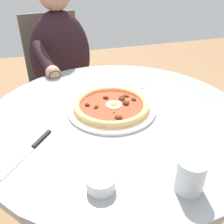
{
  "coord_description": "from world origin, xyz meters",
  "views": [
    {
      "loc": [
        -0.25,
        -0.74,
        1.22
      ],
      "look_at": [
        -0.02,
        -0.01,
        0.75
      ],
      "focal_mm": 40.02,
      "sensor_mm": 36.0,
      "label": 1
    }
  ],
  "objects_px": {
    "dining_table": "(117,148)",
    "ramekin_capers": "(101,182)",
    "pizza_on_plate": "(112,106)",
    "diner_person": "(64,89)",
    "fork_utensil": "(146,80)",
    "steak_knife": "(35,145)",
    "water_glass": "(190,177)",
    "cafe_chair_diner": "(58,73)"
  },
  "relations": [
    {
      "from": "dining_table",
      "to": "diner_person",
      "type": "relative_size",
      "value": 0.85
    },
    {
      "from": "dining_table",
      "to": "ramekin_capers",
      "type": "xyz_separation_m",
      "value": [
        -0.15,
        -0.32,
        0.18
      ]
    },
    {
      "from": "dining_table",
      "to": "cafe_chair_diner",
      "type": "height_order",
      "value": "cafe_chair_diner"
    },
    {
      "from": "pizza_on_plate",
      "to": "diner_person",
      "type": "xyz_separation_m",
      "value": [
        -0.11,
        0.7,
        -0.24
      ]
    },
    {
      "from": "steak_knife",
      "to": "diner_person",
      "type": "height_order",
      "value": "diner_person"
    },
    {
      "from": "water_glass",
      "to": "ramekin_capers",
      "type": "bearing_deg",
      "value": 162.4
    },
    {
      "from": "water_glass",
      "to": "cafe_chair_diner",
      "type": "bearing_deg",
      "value": 98.96
    },
    {
      "from": "pizza_on_plate",
      "to": "diner_person",
      "type": "distance_m",
      "value": 0.75
    },
    {
      "from": "ramekin_capers",
      "to": "fork_utensil",
      "type": "distance_m",
      "value": 0.66
    },
    {
      "from": "dining_table",
      "to": "ramekin_capers",
      "type": "bearing_deg",
      "value": -114.79
    },
    {
      "from": "dining_table",
      "to": "pizza_on_plate",
      "type": "bearing_deg",
      "value": 116.13
    },
    {
      "from": "pizza_on_plate",
      "to": "steak_knife",
      "type": "bearing_deg",
      "value": -154.25
    },
    {
      "from": "pizza_on_plate",
      "to": "steak_knife",
      "type": "xyz_separation_m",
      "value": [
        -0.28,
        -0.14,
        -0.01
      ]
    },
    {
      "from": "steak_knife",
      "to": "fork_utensil",
      "type": "xyz_separation_m",
      "value": [
        0.51,
        0.34,
        -0.0
      ]
    },
    {
      "from": "water_glass",
      "to": "fork_utensil",
      "type": "bearing_deg",
      "value": 75.59
    },
    {
      "from": "water_glass",
      "to": "diner_person",
      "type": "bearing_deg",
      "value": 99.02
    },
    {
      "from": "diner_person",
      "to": "cafe_chair_diner",
      "type": "relative_size",
      "value": 1.23
    },
    {
      "from": "steak_knife",
      "to": "fork_utensil",
      "type": "bearing_deg",
      "value": 33.6
    },
    {
      "from": "steak_knife",
      "to": "ramekin_capers",
      "type": "bearing_deg",
      "value": -54.8
    },
    {
      "from": "ramekin_capers",
      "to": "diner_person",
      "type": "distance_m",
      "value": 1.08
    },
    {
      "from": "diner_person",
      "to": "steak_knife",
      "type": "bearing_deg",
      "value": -102.0
    },
    {
      "from": "diner_person",
      "to": "cafe_chair_diner",
      "type": "distance_m",
      "value": 0.16
    },
    {
      "from": "steak_knife",
      "to": "cafe_chair_diner",
      "type": "xyz_separation_m",
      "value": [
        0.16,
        0.98,
        -0.18
      ]
    },
    {
      "from": "fork_utensil",
      "to": "diner_person",
      "type": "distance_m",
      "value": 0.64
    },
    {
      "from": "pizza_on_plate",
      "to": "ramekin_capers",
      "type": "bearing_deg",
      "value": -110.87
    },
    {
      "from": "ramekin_capers",
      "to": "fork_utensil",
      "type": "height_order",
      "value": "ramekin_capers"
    },
    {
      "from": "water_glass",
      "to": "cafe_chair_diner",
      "type": "distance_m",
      "value": 1.29
    },
    {
      "from": "ramekin_capers",
      "to": "dining_table",
      "type": "bearing_deg",
      "value": 65.21
    },
    {
      "from": "pizza_on_plate",
      "to": "cafe_chair_diner",
      "type": "distance_m",
      "value": 0.88
    },
    {
      "from": "water_glass",
      "to": "diner_person",
      "type": "height_order",
      "value": "diner_person"
    },
    {
      "from": "cafe_chair_diner",
      "to": "ramekin_capers",
      "type": "bearing_deg",
      "value": -90.28
    },
    {
      "from": "water_glass",
      "to": "diner_person",
      "type": "xyz_separation_m",
      "value": [
        -0.18,
        1.11,
        -0.27
      ]
    },
    {
      "from": "fork_utensil",
      "to": "diner_person",
      "type": "relative_size",
      "value": 0.13
    },
    {
      "from": "pizza_on_plate",
      "to": "water_glass",
      "type": "relative_size",
      "value": 3.68
    },
    {
      "from": "steak_knife",
      "to": "diner_person",
      "type": "xyz_separation_m",
      "value": [
        0.18,
        0.84,
        -0.23
      ]
    },
    {
      "from": "dining_table",
      "to": "steak_knife",
      "type": "xyz_separation_m",
      "value": [
        -0.3,
        -0.11,
        0.17
      ]
    },
    {
      "from": "water_glass",
      "to": "steak_knife",
      "type": "distance_m",
      "value": 0.45
    },
    {
      "from": "ramekin_capers",
      "to": "cafe_chair_diner",
      "type": "distance_m",
      "value": 1.21
    },
    {
      "from": "ramekin_capers",
      "to": "water_glass",
      "type": "bearing_deg",
      "value": -17.6
    },
    {
      "from": "dining_table",
      "to": "diner_person",
      "type": "bearing_deg",
      "value": 99.33
    },
    {
      "from": "fork_utensil",
      "to": "cafe_chair_diner",
      "type": "relative_size",
      "value": 0.16
    },
    {
      "from": "fork_utensil",
      "to": "steak_knife",
      "type": "bearing_deg",
      "value": -146.4
    }
  ]
}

